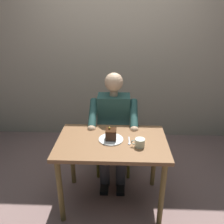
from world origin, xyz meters
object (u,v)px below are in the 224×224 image
object	(u,v)px
coffee_cup	(140,143)
dessert_spoon	(129,142)
cake_slice	(111,134)
seated_person	(114,126)
dining_table	(112,150)
chair	(114,132)

from	to	relation	value
coffee_cup	dessert_spoon	distance (m)	0.12
coffee_cup	dessert_spoon	world-z (taller)	coffee_cup
cake_slice	coffee_cup	world-z (taller)	cake_slice
seated_person	dining_table	bearing A→B (deg)	90.00
dining_table	cake_slice	xyz separation A→B (m)	(0.01, -0.02, 0.16)
seated_person	chair	bearing A→B (deg)	-90.00
seated_person	dessert_spoon	xyz separation A→B (m)	(-0.16, 0.48, 0.09)
chair	coffee_cup	size ratio (longest dim) A/B	7.18
dining_table	chair	world-z (taller)	chair
dining_table	seated_person	distance (m)	0.46
chair	dessert_spoon	distance (m)	0.71
dining_table	dessert_spoon	size ratio (longest dim) A/B	7.23
seated_person	coffee_cup	xyz separation A→B (m)	(-0.25, 0.55, 0.12)
coffee_cup	dining_table	bearing A→B (deg)	-19.99
dessert_spoon	coffee_cup	bearing A→B (deg)	141.84
dining_table	cake_slice	distance (m)	0.16
seated_person	dessert_spoon	bearing A→B (deg)	108.79
cake_slice	dessert_spoon	world-z (taller)	cake_slice
cake_slice	seated_person	bearing A→B (deg)	-91.18
chair	dessert_spoon	xyz separation A→B (m)	(-0.16, 0.65, 0.25)
dining_table	coffee_cup	distance (m)	0.30
chair	seated_person	world-z (taller)	seated_person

